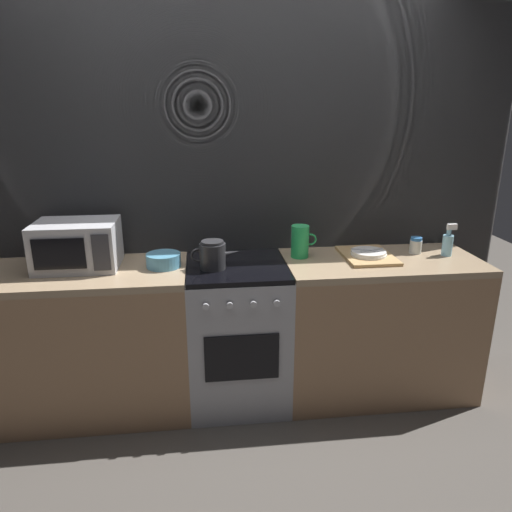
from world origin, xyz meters
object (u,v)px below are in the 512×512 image
at_px(stove_unit, 238,333).
at_px(dish_pile, 368,255).
at_px(spray_bottle, 448,243).
at_px(spice_jar, 416,245).
at_px(microwave, 77,245).
at_px(pitcher, 300,241).
at_px(mixing_bowl, 164,260).
at_px(kettle, 213,255).

xyz_separation_m(stove_unit, dish_pile, (0.82, 0.04, 0.47)).
relative_size(stove_unit, spray_bottle, 4.43).
distance_m(spice_jar, spray_bottle, 0.19).
xyz_separation_m(spice_jar, spray_bottle, (0.18, -0.07, 0.03)).
distance_m(microwave, dish_pile, 1.74).
xyz_separation_m(dish_pile, spice_jar, (0.33, 0.05, 0.03)).
bearing_deg(pitcher, spray_bottle, -4.84).
bearing_deg(spice_jar, stove_unit, -175.19).
relative_size(mixing_bowl, spray_bottle, 0.99).
bearing_deg(dish_pile, microwave, 179.17).
height_order(microwave, mixing_bowl, microwave).
bearing_deg(pitcher, kettle, -164.12).
relative_size(dish_pile, spice_jar, 3.81).
relative_size(stove_unit, microwave, 1.96).
distance_m(stove_unit, spray_bottle, 1.43).
bearing_deg(stove_unit, microwave, 175.72).
distance_m(stove_unit, microwave, 1.09).
bearing_deg(pitcher, dish_pile, -8.67).
distance_m(kettle, spice_jar, 1.30).
height_order(kettle, dish_pile, kettle).
bearing_deg(dish_pile, mixing_bowl, -178.79).
distance_m(stove_unit, kettle, 0.55).
height_order(stove_unit, microwave, microwave).
height_order(pitcher, spray_bottle, spray_bottle).
distance_m(mixing_bowl, pitcher, 0.84).
height_order(mixing_bowl, spray_bottle, spray_bottle).
relative_size(microwave, spice_jar, 4.38).
height_order(kettle, pitcher, pitcher).
relative_size(dish_pile, spray_bottle, 1.97).
xyz_separation_m(pitcher, spice_jar, (0.75, -0.01, -0.05)).
xyz_separation_m(mixing_bowl, spray_bottle, (1.75, 0.01, 0.04)).
height_order(kettle, spray_bottle, spray_bottle).
xyz_separation_m(kettle, pitcher, (0.54, 0.15, 0.02)).
bearing_deg(mixing_bowl, microwave, 173.98).
distance_m(dish_pile, spice_jar, 0.34).
xyz_separation_m(microwave, spray_bottle, (2.24, -0.04, -0.06)).
relative_size(stove_unit, spice_jar, 8.57).
bearing_deg(stove_unit, dish_pile, 3.03).
xyz_separation_m(stove_unit, pitcher, (0.40, 0.11, 0.55)).
height_order(stove_unit, spice_jar, spice_jar).
relative_size(kettle, spray_bottle, 1.40).
distance_m(stove_unit, pitcher, 0.69).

